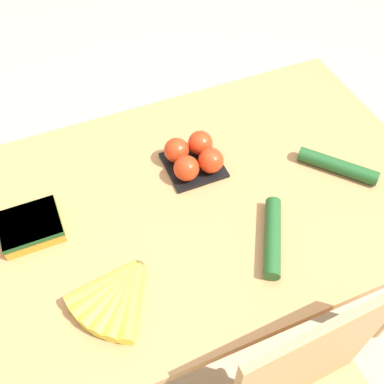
{
  "coord_description": "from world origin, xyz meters",
  "views": [
    {
      "loc": [
        0.3,
        0.71,
        1.74
      ],
      "look_at": [
        0.0,
        0.0,
        0.77
      ],
      "focal_mm": 42.0,
      "sensor_mm": 36.0,
      "label": 1
    }
  ],
  "objects_px": {
    "tomato_pack": "(194,157)",
    "cucumber_near": "(337,166)",
    "cucumber_far": "(273,237)",
    "carrot_bag": "(31,226)",
    "banana_bunch": "(116,295)"
  },
  "relations": [
    {
      "from": "banana_bunch",
      "to": "cucumber_far",
      "type": "relative_size",
      "value": 0.92
    },
    {
      "from": "tomato_pack",
      "to": "carrot_bag",
      "type": "relative_size",
      "value": 1.05
    },
    {
      "from": "tomato_pack",
      "to": "carrot_bag",
      "type": "bearing_deg",
      "value": 5.68
    },
    {
      "from": "tomato_pack",
      "to": "cucumber_far",
      "type": "distance_m",
      "value": 0.33
    },
    {
      "from": "banana_bunch",
      "to": "cucumber_far",
      "type": "bearing_deg",
      "value": 179.76
    },
    {
      "from": "cucumber_near",
      "to": "tomato_pack",
      "type": "bearing_deg",
      "value": -25.25
    },
    {
      "from": "cucumber_near",
      "to": "cucumber_far",
      "type": "relative_size",
      "value": 0.91
    },
    {
      "from": "cucumber_far",
      "to": "banana_bunch",
      "type": "bearing_deg",
      "value": -0.24
    },
    {
      "from": "carrot_bag",
      "to": "cucumber_far",
      "type": "distance_m",
      "value": 0.63
    },
    {
      "from": "banana_bunch",
      "to": "carrot_bag",
      "type": "height_order",
      "value": "carrot_bag"
    },
    {
      "from": "tomato_pack",
      "to": "carrot_bag",
      "type": "height_order",
      "value": "tomato_pack"
    },
    {
      "from": "cucumber_far",
      "to": "carrot_bag",
      "type": "bearing_deg",
      "value": -25.62
    },
    {
      "from": "tomato_pack",
      "to": "cucumber_far",
      "type": "xyz_separation_m",
      "value": [
        -0.09,
        0.32,
        -0.02
      ]
    },
    {
      "from": "banana_bunch",
      "to": "tomato_pack",
      "type": "xyz_separation_m",
      "value": [
        -0.33,
        -0.32,
        0.02
      ]
    },
    {
      "from": "tomato_pack",
      "to": "cucumber_near",
      "type": "xyz_separation_m",
      "value": [
        -0.38,
        0.18,
        -0.02
      ]
    }
  ]
}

